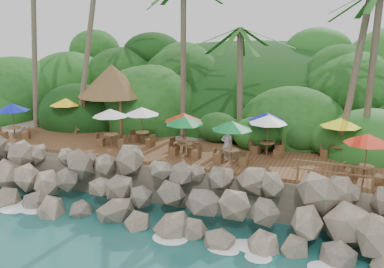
% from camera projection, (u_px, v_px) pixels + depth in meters
% --- Properties ---
extents(ground, '(140.00, 140.00, 0.00)m').
position_uv_depth(ground, '(145.00, 234.00, 19.77)').
color(ground, '#19514F').
rests_on(ground, ground).
extents(land_base, '(32.00, 25.20, 2.10)m').
position_uv_depth(land_base, '(238.00, 134.00, 33.96)').
color(land_base, gray).
rests_on(land_base, ground).
extents(jungle_hill, '(44.80, 28.00, 15.40)m').
position_uv_depth(jungle_hill, '(259.00, 127.00, 40.98)').
color(jungle_hill, '#143811').
rests_on(jungle_hill, ground).
extents(seawall, '(29.00, 4.00, 2.30)m').
position_uv_depth(seawall, '(163.00, 196.00, 21.30)').
color(seawall, gray).
rests_on(seawall, ground).
extents(terrace, '(26.00, 5.00, 0.20)m').
position_uv_depth(terrace, '(192.00, 154.00, 24.65)').
color(terrace, brown).
rests_on(terrace, land_base).
extents(jungle_foliage, '(44.00, 16.00, 12.00)m').
position_uv_depth(jungle_foliage, '(234.00, 150.00, 33.31)').
color(jungle_foliage, '#143811').
rests_on(jungle_foliage, ground).
extents(foam_line, '(25.20, 0.80, 0.06)m').
position_uv_depth(foam_line, '(148.00, 231.00, 20.03)').
color(foam_line, white).
rests_on(foam_line, ground).
extents(palapa, '(4.83, 4.83, 4.60)m').
position_uv_depth(palapa, '(112.00, 80.00, 29.30)').
color(palapa, brown).
rests_on(palapa, ground).
extents(dining_clusters, '(23.19, 5.35, 2.33)m').
position_uv_depth(dining_clusters, '(188.00, 119.00, 24.27)').
color(dining_clusters, brown).
rests_on(dining_clusters, terrace).
extents(railing, '(7.20, 0.10, 1.00)m').
position_uv_depth(railing, '(373.00, 176.00, 18.94)').
color(railing, brown).
rests_on(railing, terrace).
extents(waiter, '(0.71, 0.58, 1.66)m').
position_uv_depth(waiter, '(227.00, 144.00, 23.22)').
color(waiter, silver).
rests_on(waiter, terrace).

